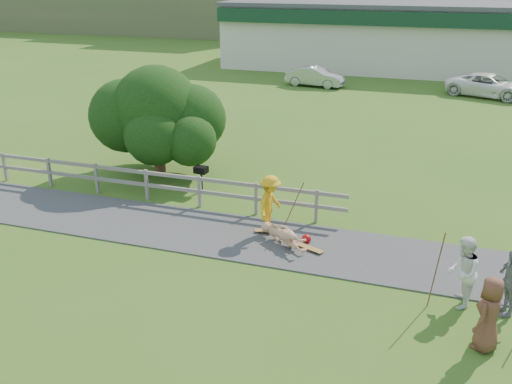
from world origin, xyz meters
TOP-DOWN VIEW (x-y plane):
  - ground at (0.00, 0.00)m, footprint 260.00×260.00m
  - path at (0.00, 1.50)m, footprint 34.00×3.00m
  - fence at (-4.62, 3.30)m, footprint 15.05×0.10m
  - strip_mall at (4.00, 34.94)m, footprint 32.50×10.75m
  - skater_rider at (0.86, 2.04)m, footprint 0.82×1.23m
  - skater_fallen at (1.47, 1.41)m, footprint 1.33×1.68m
  - spectator_a at (6.31, -0.29)m, footprint 0.68×0.87m
  - spectator_b at (7.35, -0.31)m, footprint 0.72×1.05m
  - spectator_c at (6.83, -1.86)m, footprint 0.85×0.97m
  - car_silver at (-3.15, 25.27)m, footprint 4.13×1.90m
  - car_white at (7.94, 25.33)m, footprint 5.63×3.96m
  - tree at (-4.92, 6.01)m, footprint 5.38×5.38m
  - bbq at (-2.49, 4.55)m, footprint 0.48×0.39m
  - longboard_rider at (0.86, 2.04)m, footprint 0.94×0.42m
  - longboard_fallen at (2.27, 1.31)m, footprint 0.90×0.53m
  - helmet at (2.07, 1.76)m, footprint 0.28×0.28m
  - pole_rider at (1.46, 2.44)m, footprint 0.03×0.03m
  - pole_spec_left at (5.71, -0.58)m, footprint 0.03×0.03m

SIDE VIEW (x-z plane):
  - ground at x=0.00m, z-range 0.00..0.00m
  - path at x=0.00m, z-range 0.00..0.04m
  - longboard_fallen at x=2.27m, z-range 0.00..0.10m
  - longboard_rider at x=0.86m, z-range 0.00..0.10m
  - helmet at x=2.07m, z-range 0.00..0.28m
  - skater_fallen at x=1.47m, z-range 0.00..0.64m
  - bbq at x=-2.49m, z-range 0.00..0.98m
  - car_silver at x=-3.15m, z-range 0.00..1.31m
  - car_white at x=7.94m, z-range 0.00..1.43m
  - fence at x=-4.62m, z-range 0.17..1.27m
  - spectator_b at x=7.35m, z-range 0.00..1.66m
  - spectator_c at x=6.83m, z-range 0.00..1.68m
  - pole_rider at x=1.46m, z-range 0.00..1.75m
  - skater_rider at x=0.86m, z-range 0.00..1.77m
  - spectator_a at x=6.31m, z-range 0.00..1.78m
  - pole_spec_left at x=5.71m, z-range 0.00..1.99m
  - tree at x=-4.92m, z-range 0.00..3.12m
  - strip_mall at x=4.00m, z-range 0.03..5.13m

